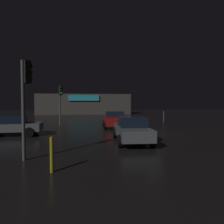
% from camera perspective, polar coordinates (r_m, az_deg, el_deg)
% --- Properties ---
extents(ground_plane, '(120.00, 120.00, 0.00)m').
position_cam_1_polar(ground_plane, '(15.48, 8.83, -5.96)').
color(ground_plane, black).
extents(store_building, '(19.52, 6.56, 4.25)m').
position_cam_1_polar(store_building, '(44.12, -7.96, 2.23)').
color(store_building, '#4C4742').
rests_on(store_building, ground).
extents(traffic_signal_main, '(0.42, 0.42, 4.12)m').
position_cam_1_polar(traffic_signal_main, '(21.44, -14.56, 4.04)').
color(traffic_signal_main, '#595B60').
rests_on(traffic_signal_main, ground).
extents(traffic_signal_opposite, '(0.42, 0.42, 3.93)m').
position_cam_1_polar(traffic_signal_opposite, '(8.58, -23.50, 6.47)').
color(traffic_signal_opposite, '#595B60').
rests_on(traffic_signal_opposite, ground).
extents(car_near, '(2.10, 4.09, 1.53)m').
position_cam_1_polar(car_near, '(18.67, 0.61, -2.07)').
color(car_near, '#A51414').
rests_on(car_near, ground).
extents(car_far, '(2.06, 4.47, 1.48)m').
position_cam_1_polar(car_far, '(11.70, 5.67, -4.95)').
color(car_far, slate).
rests_on(car_far, ground).
extents(car_crossing, '(3.89, 2.17, 1.45)m').
position_cam_1_polar(car_crossing, '(15.68, -26.60, -3.31)').
color(car_crossing, slate).
rests_on(car_crossing, ground).
extents(bollard_kerb_a, '(0.11, 0.11, 1.30)m').
position_cam_1_polar(bollard_kerb_a, '(26.00, 14.59, -1.19)').
color(bollard_kerb_a, '#595B60').
rests_on(bollard_kerb_a, ground).
extents(bollard_kerb_b, '(0.12, 0.12, 1.16)m').
position_cam_1_polar(bollard_kerb_b, '(6.91, -16.91, -11.62)').
color(bollard_kerb_b, gold).
rests_on(bollard_kerb_b, ground).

